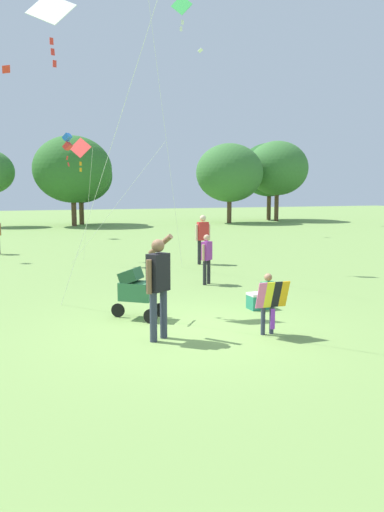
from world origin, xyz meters
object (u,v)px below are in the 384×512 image
at_px(child_with_butterfly_kite, 269,298).
at_px(cooler_box, 259,301).
at_px(kite_blue_high, 180,24).
at_px(person_red_shirt, 203,235).
at_px(kite_green_novelty, 81,152).
at_px(kite_adult_black, 54,19).
at_px(person_adult_flyer, 158,280).
at_px(kite_orange_delta, 68,143).
at_px(stroller, 136,289).
at_px(person_couple_left, 207,255).

height_order(child_with_butterfly_kite, cooler_box, child_with_butterfly_kite).
height_order(kite_blue_high, person_red_shirt, kite_blue_high).
bearing_deg(kite_green_novelty, kite_adult_black, -103.57).
bearing_deg(person_red_shirt, kite_adult_black, -139.75).
distance_m(kite_adult_black, person_red_shirt, 8.65).
bearing_deg(person_adult_flyer, kite_orange_delta, 89.73).
distance_m(stroller, person_couple_left, 3.94).
distance_m(child_with_butterfly_kite, person_adult_flyer, 1.98).
relative_size(child_with_butterfly_kite, person_adult_flyer, 0.61).
bearing_deg(person_red_shirt, stroller, -123.82).
bearing_deg(person_red_shirt, cooler_box, -103.30).
bearing_deg(child_with_butterfly_kite, kite_green_novelty, 96.61).
height_order(kite_orange_delta, cooler_box, kite_orange_delta).
relative_size(kite_green_novelty, cooler_box, 9.93).
distance_m(kite_green_novelty, kite_blue_high, 5.58).
xyz_separation_m(kite_orange_delta, kite_green_novelty, (0.57, 0.92, -0.20)).
relative_size(stroller, kite_adult_black, 0.15).
xyz_separation_m(child_with_butterfly_kite, cooler_box, (0.82, 1.75, -0.48)).
distance_m(kite_adult_black, kite_green_novelty, 7.77).
xyz_separation_m(kite_adult_black, cooler_box, (3.84, -1.92, -5.86)).
relative_size(person_adult_flyer, kite_blue_high, 0.21).
height_order(person_adult_flyer, kite_orange_delta, kite_orange_delta).
relative_size(kite_adult_black, kite_blue_high, 0.78).
height_order(kite_orange_delta, kite_green_novelty, kite_orange_delta).
height_order(person_red_shirt, person_couple_left, person_red_shirt).
relative_size(kite_green_novelty, person_couple_left, 3.27).
relative_size(stroller, kite_blue_high, 0.12).
xyz_separation_m(person_adult_flyer, person_red_shirt, (4.24, 7.76, -0.04)).
xyz_separation_m(person_couple_left, cooler_box, (-0.12, -3.00, -0.63)).
distance_m(stroller, person_red_shirt, 7.54).
distance_m(person_adult_flyer, stroller, 1.57).
distance_m(child_with_butterfly_kite, person_red_shirt, 8.55).
bearing_deg(kite_adult_black, cooler_box, -26.58).
height_order(kite_adult_black, cooler_box, kite_adult_black).
xyz_separation_m(stroller, kite_green_novelty, (0.57, 8.97, 3.33)).
height_order(stroller, kite_blue_high, kite_blue_high).
relative_size(kite_adult_black, cooler_box, 14.89).
bearing_deg(person_adult_flyer, kite_blue_high, 66.16).
distance_m(stroller, kite_adult_black, 5.81).
bearing_deg(person_adult_flyer, stroller, 88.34).
distance_m(kite_adult_black, person_couple_left, 6.65).
distance_m(person_red_shirt, person_couple_left, 3.75).
bearing_deg(child_with_butterfly_kite, cooler_box, 64.81).
xyz_separation_m(person_adult_flyer, cooler_box, (2.71, 1.29, -0.86)).
relative_size(kite_blue_high, person_red_shirt, 5.06).
xyz_separation_m(stroller, cooler_box, (2.66, -0.21, -0.43)).
bearing_deg(person_red_shirt, kite_green_novelty, 143.06).
bearing_deg(stroller, person_red_shirt, 56.18).
distance_m(child_with_butterfly_kite, kite_blue_high, 10.44).
relative_size(stroller, kite_orange_delta, 0.23).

